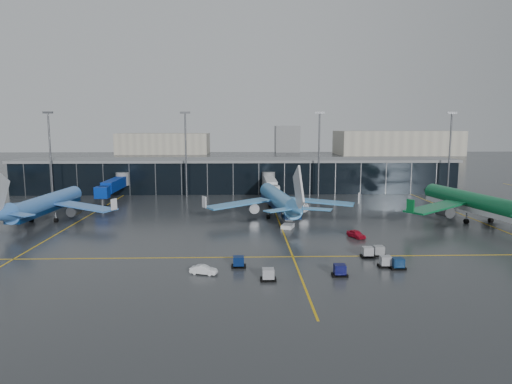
{
  "coord_description": "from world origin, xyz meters",
  "views": [
    {
      "loc": [
        1.74,
        -87.01,
        21.03
      ],
      "look_at": [
        5.0,
        18.0,
        6.0
      ],
      "focal_mm": 32.0,
      "sensor_mm": 36.0,
      "label": 1
    }
  ],
  "objects_px": {
    "mobile_airstair": "(288,224)",
    "airliner_klm_near": "(279,189)",
    "service_van_white": "(204,270)",
    "airliner_arkefly": "(46,193)",
    "airliner_aer_lingus": "(474,191)",
    "service_van_red": "(356,234)",
    "baggage_carts": "(341,262)"
  },
  "relations": [
    {
      "from": "airliner_arkefly",
      "to": "baggage_carts",
      "type": "xyz_separation_m",
      "value": [
        59.04,
        -36.75,
        -5.49
      ]
    },
    {
      "from": "airliner_aer_lingus",
      "to": "service_van_red",
      "type": "bearing_deg",
      "value": -163.05
    },
    {
      "from": "airliner_aer_lingus",
      "to": "airliner_arkefly",
      "type": "bearing_deg",
      "value": 168.57
    },
    {
      "from": "airliner_arkefly",
      "to": "airliner_klm_near",
      "type": "height_order",
      "value": "airliner_klm_near"
    },
    {
      "from": "service_van_white",
      "to": "baggage_carts",
      "type": "bearing_deg",
      "value": -66.04
    },
    {
      "from": "baggage_carts",
      "to": "mobile_airstair",
      "type": "xyz_separation_m",
      "value": [
        -5.37,
        27.11,
        0.01
      ]
    },
    {
      "from": "airliner_aer_lingus",
      "to": "baggage_carts",
      "type": "xyz_separation_m",
      "value": [
        -36.94,
        -33.05,
        -6.09
      ]
    },
    {
      "from": "mobile_airstair",
      "to": "service_van_white",
      "type": "distance_m",
      "value": 33.39
    },
    {
      "from": "mobile_airstair",
      "to": "service_van_white",
      "type": "bearing_deg",
      "value": -96.99
    },
    {
      "from": "mobile_airstair",
      "to": "service_van_red",
      "type": "height_order",
      "value": "mobile_airstair"
    },
    {
      "from": "airliner_arkefly",
      "to": "service_van_white",
      "type": "relative_size",
      "value": 10.34
    },
    {
      "from": "airliner_klm_near",
      "to": "mobile_airstair",
      "type": "distance_m",
      "value": 13.72
    },
    {
      "from": "airliner_klm_near",
      "to": "service_van_white",
      "type": "height_order",
      "value": "airliner_klm_near"
    },
    {
      "from": "airliner_arkefly",
      "to": "baggage_carts",
      "type": "height_order",
      "value": "airliner_arkefly"
    },
    {
      "from": "airliner_klm_near",
      "to": "service_van_white",
      "type": "distance_m",
      "value": 44.92
    },
    {
      "from": "airliner_klm_near",
      "to": "service_van_red",
      "type": "relative_size",
      "value": 9.7
    },
    {
      "from": "airliner_klm_near",
      "to": "airliner_aer_lingus",
      "type": "bearing_deg",
      "value": -15.46
    },
    {
      "from": "airliner_arkefly",
      "to": "service_van_white",
      "type": "xyz_separation_m",
      "value": [
        38.54,
        -39.41,
        -5.6
      ]
    },
    {
      "from": "baggage_carts",
      "to": "service_van_red",
      "type": "distance_m",
      "value": 19.53
    },
    {
      "from": "airliner_aer_lingus",
      "to": "baggage_carts",
      "type": "distance_m",
      "value": 49.94
    },
    {
      "from": "service_van_white",
      "to": "mobile_airstair",
      "type": "bearing_deg",
      "value": -10.37
    },
    {
      "from": "mobile_airstair",
      "to": "service_van_white",
      "type": "xyz_separation_m",
      "value": [
        -15.13,
        -29.77,
        -0.12
      ]
    },
    {
      "from": "airliner_klm_near",
      "to": "mobile_airstair",
      "type": "relative_size",
      "value": 11.21
    },
    {
      "from": "airliner_aer_lingus",
      "to": "service_van_red",
      "type": "height_order",
      "value": "airliner_aer_lingus"
    },
    {
      "from": "baggage_carts",
      "to": "service_van_white",
      "type": "relative_size",
      "value": 6.61
    },
    {
      "from": "mobile_airstair",
      "to": "service_van_white",
      "type": "height_order",
      "value": "mobile_airstair"
    },
    {
      "from": "baggage_carts",
      "to": "service_van_red",
      "type": "xyz_separation_m",
      "value": [
        6.88,
        18.28,
        -0.02
      ]
    },
    {
      "from": "mobile_airstair",
      "to": "airliner_klm_near",
      "type": "bearing_deg",
      "value": 114.16
    },
    {
      "from": "service_van_red",
      "to": "mobile_airstair",
      "type": "bearing_deg",
      "value": 120.47
    },
    {
      "from": "airliner_arkefly",
      "to": "service_van_red",
      "type": "height_order",
      "value": "airliner_arkefly"
    },
    {
      "from": "airliner_klm_near",
      "to": "baggage_carts",
      "type": "distance_m",
      "value": 40.46
    },
    {
      "from": "airliner_arkefly",
      "to": "airliner_aer_lingus",
      "type": "distance_m",
      "value": 96.05
    }
  ]
}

